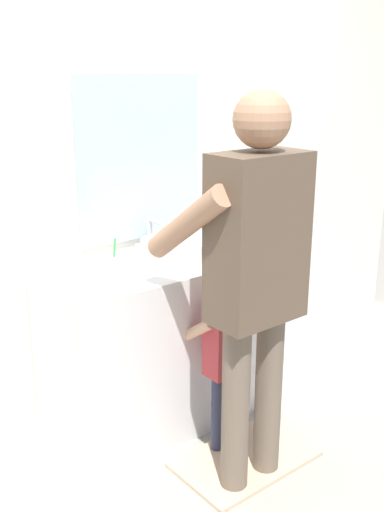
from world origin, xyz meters
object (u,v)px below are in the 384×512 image
at_px(toothbrush_cup, 113,267).
at_px(soap_bottle, 211,235).
at_px(child_toddler, 226,348).
at_px(adult_parent, 254,263).

relative_size(toothbrush_cup, soap_bottle, 1.25).
distance_m(toothbrush_cup, child_toddler, 0.64).
bearing_deg(toothbrush_cup, soap_bottle, 8.58).
distance_m(child_toddler, adult_parent, 0.54).
distance_m(toothbrush_cup, adult_parent, 0.68).
height_order(soap_bottle, child_toddler, soap_bottle).
xyz_separation_m(soap_bottle, adult_parent, (-0.36, -0.69, 0.09)).
height_order(toothbrush_cup, adult_parent, adult_parent).
bearing_deg(adult_parent, soap_bottle, 62.65).
xyz_separation_m(soap_bottle, child_toddler, (-0.29, -0.46, -0.39)).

